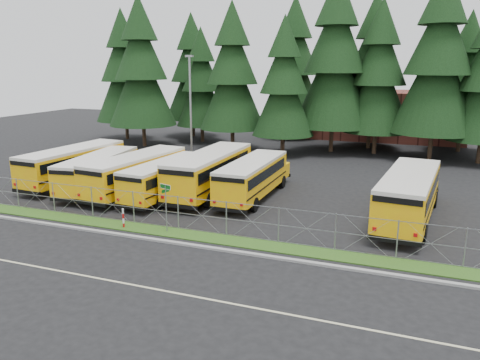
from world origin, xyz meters
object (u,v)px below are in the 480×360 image
Objects in this scene: street_sign at (166,198)px; striped_bollard at (123,218)px; bus_3 at (169,179)px; bus_0 at (77,165)px; bus_5 at (254,179)px; bus_2 at (139,174)px; light_standard at (191,107)px; bus_4 at (212,173)px; bus_1 at (101,172)px; bus_east at (409,197)px.

street_sign is 2.34× the size of striped_bollard.
bus_3 is 8.40× the size of striped_bollard.
bus_3 is (8.83, -0.89, -0.15)m from bus_0.
bus_0 reaches higher than bus_5.
bus_2 is 2.60m from bus_3.
striped_bollard is 0.12× the size of light_standard.
bus_2 is 0.93× the size of bus_4.
bus_0 is at bearing 178.06° from bus_3.
bus_0 reaches higher than bus_3.
light_standard is at bearing 112.11° from street_sign.
bus_5 reaches higher than bus_3.
bus_4 is at bearing 5.58° from bus_1.
bus_5 is 0.91× the size of bus_east.
bus_east is 17.09m from striped_bollard.
bus_0 is 6.28m from bus_2.
bus_east is (10.43, -1.49, 0.14)m from bus_5.
bus_1 is 0.97× the size of bus_5.
bus_2 is at bearing -173.73° from bus_east.
bus_0 is 3.15m from bus_1.
bus_3 is 16.22m from bus_east.
bus_2 is 0.95× the size of bus_east.
striped_bollard is 18.71m from light_standard.
bus_0 reaches higher than bus_1.
bus_2 is at bearing -161.04° from bus_4.
bus_4 reaches higher than bus_east.
striped_bollard is (6.61, -6.81, -0.76)m from bus_1.
light_standard reaches higher than bus_4.
bus_0 is 0.96× the size of bus_east.
striped_bollard is at bearing -58.79° from bus_2.
bus_5 is at bearing 1.73° from bus_1.
striped_bollard is (-2.69, -0.30, -1.43)m from street_sign.
light_standard reaches higher than bus_2.
bus_0 is 3.99× the size of street_sign.
bus_1 is at bearing -173.22° from bus_east.
bus_3 is at bearing 117.88° from street_sign.
bus_0 reaches higher than street_sign.
bus_4 is 1.18× the size of light_standard.
bus_east is (13.69, -1.53, -0.03)m from bus_4.
striped_bollard is at bearing -79.72° from bus_3.
bus_2 reaches higher than striped_bollard.
light_standard reaches higher than bus_0.
light_standard is (5.31, 9.78, 4.03)m from bus_0.
street_sign is (6.06, -6.74, 0.58)m from bus_2.
bus_0 is 9.34× the size of striped_bollard.
striped_bollard is at bearing -173.54° from street_sign.
street_sign is at bearing -83.56° from bus_4.
bus_5 is 8.85× the size of striped_bollard.
bus_2 is at bearing -168.15° from bus_5.
striped_bollard is at bearing -76.20° from light_standard.
bus_5 is 10.12m from striped_bollard.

